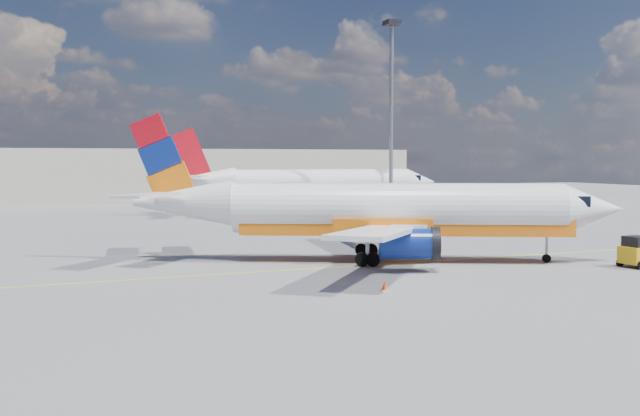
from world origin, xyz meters
name	(u,v)px	position (x,y,z in m)	size (l,w,h in m)	color
ground	(368,274)	(0.00, 0.00, 0.00)	(240.00, 240.00, 0.00)	slate
taxi_line	(346,266)	(0.00, 3.00, 0.01)	(70.00, 0.15, 0.01)	yellow
terminal_main	(188,175)	(5.00, 75.00, 4.00)	(70.00, 14.00, 8.00)	beige
main_jet	(381,212)	(3.01, 4.25, 3.21)	(31.09, 23.36, 9.63)	white
second_jet	(315,185)	(14.08, 43.66, 3.38)	(33.47, 26.42, 10.14)	white
traffic_cone	(385,286)	(-1.46, -4.96, 0.24)	(0.35, 0.35, 0.49)	white
floodlight_mast	(391,100)	(20.59, 36.53, 13.32)	(1.62, 1.62, 22.22)	gray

